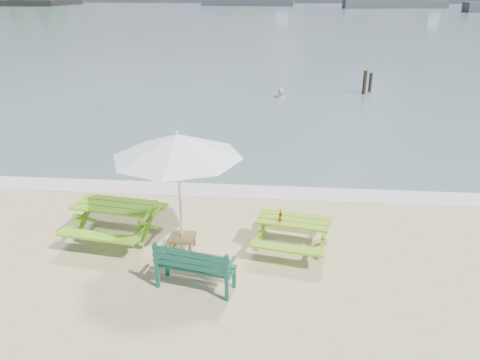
# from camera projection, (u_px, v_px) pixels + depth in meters

# --- Properties ---
(sea) EXTENTS (300.00, 300.00, 0.00)m
(sea) POSITION_uv_depth(u_px,v_px,m) (278.00, 17.00, 86.73)
(sea) COLOR slate
(sea) RESTS_ON ground
(foam_strip) EXTENTS (22.00, 0.90, 0.01)m
(foam_strip) POSITION_uv_depth(u_px,v_px,m) (230.00, 191.00, 12.74)
(foam_strip) COLOR silver
(foam_strip) RESTS_ON ground
(picnic_table_left) EXTENTS (1.97, 2.13, 0.82)m
(picnic_table_left) POSITION_uv_depth(u_px,v_px,m) (116.00, 222.00, 10.23)
(picnic_table_left) COLOR #6DB31B
(picnic_table_left) RESTS_ON ground
(picnic_table_right) EXTENTS (1.75, 1.88, 0.71)m
(picnic_table_right) POSITION_uv_depth(u_px,v_px,m) (293.00, 235.00, 9.80)
(picnic_table_right) COLOR #75A318
(picnic_table_right) RESTS_ON ground
(park_bench) EXTENTS (1.52, 0.78, 0.89)m
(park_bench) POSITION_uv_depth(u_px,v_px,m) (196.00, 274.00, 8.56)
(park_bench) COLOR #104535
(park_bench) RESTS_ON ground
(side_table) EXTENTS (0.53, 0.53, 0.34)m
(side_table) POSITION_uv_depth(u_px,v_px,m) (182.00, 243.00, 9.82)
(side_table) COLOR brown
(side_table) RESTS_ON ground
(patio_umbrella) EXTENTS (2.66, 2.66, 2.56)m
(patio_umbrella) POSITION_uv_depth(u_px,v_px,m) (177.00, 146.00, 9.00)
(patio_umbrella) COLOR silver
(patio_umbrella) RESTS_ON ground
(beer_bottle) EXTENTS (0.07, 0.07, 0.26)m
(beer_bottle) POSITION_uv_depth(u_px,v_px,m) (280.00, 217.00, 9.57)
(beer_bottle) COLOR brown
(beer_bottle) RESTS_ON picnic_table_right
(swimmer) EXTENTS (0.78, 0.62, 1.85)m
(swimmer) POSITION_uv_depth(u_px,v_px,m) (280.00, 106.00, 23.66)
(swimmer) COLOR tan
(swimmer) RESTS_ON ground
(mooring_pilings) EXTENTS (0.59, 0.79, 1.42)m
(mooring_pilings) POSITION_uv_depth(u_px,v_px,m) (367.00, 84.00, 24.33)
(mooring_pilings) COLOR black
(mooring_pilings) RESTS_ON ground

